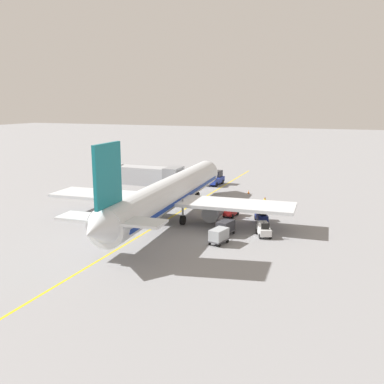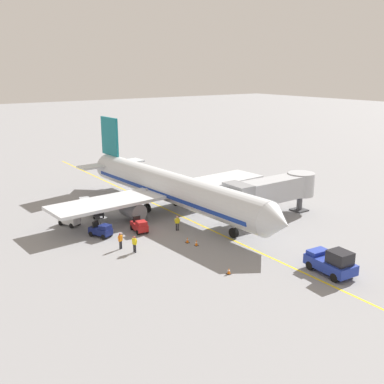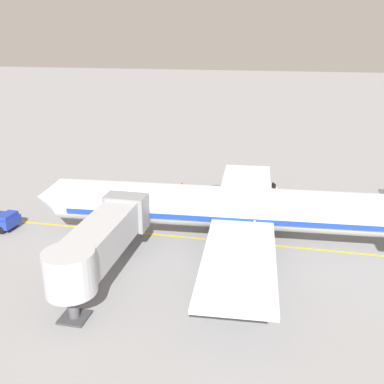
# 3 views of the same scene
# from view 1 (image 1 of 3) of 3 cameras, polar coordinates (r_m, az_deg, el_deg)

# --- Properties ---
(ground_plane) EXTENTS (400.00, 400.00, 0.00)m
(ground_plane) POSITION_cam_1_polar(r_m,az_deg,el_deg) (52.17, -3.05, -3.55)
(ground_plane) COLOR gray
(gate_lead_in_line) EXTENTS (0.24, 80.00, 0.01)m
(gate_lead_in_line) POSITION_cam_1_polar(r_m,az_deg,el_deg) (52.17, -3.05, -3.54)
(gate_lead_in_line) COLOR gold
(gate_lead_in_line) RESTS_ON ground
(parked_airliner) EXTENTS (30.28, 37.34, 10.63)m
(parked_airliner) POSITION_cam_1_polar(r_m,az_deg,el_deg) (50.90, -3.09, -0.25)
(parked_airliner) COLOR silver
(parked_airliner) RESTS_ON ground
(jet_bridge) EXTENTS (12.97, 3.50, 4.98)m
(jet_bridge) POSITION_cam_1_polar(r_m,az_deg,el_deg) (62.59, -7.04, 2.23)
(jet_bridge) COLOR #A8AAAF
(jet_bridge) RESTS_ON ground
(pushback_tractor) EXTENTS (2.52, 4.55, 2.40)m
(pushback_tractor) POSITION_cam_1_polar(r_m,az_deg,el_deg) (73.20, 3.09, 1.85)
(pushback_tractor) COLOR #1E339E
(pushback_tractor) RESTS_ON ground
(baggage_tug_lead) EXTENTS (1.52, 2.62, 1.62)m
(baggage_tug_lead) POSITION_cam_1_polar(r_m,az_deg,el_deg) (53.00, 5.36, -2.54)
(baggage_tug_lead) COLOR #B21E1E
(baggage_tug_lead) RESTS_ON ground
(baggage_tug_trailing) EXTENTS (2.11, 2.77, 1.62)m
(baggage_tug_trailing) POSITION_cam_1_polar(r_m,az_deg,el_deg) (51.02, 9.39, -3.22)
(baggage_tug_trailing) COLOR navy
(baggage_tug_trailing) RESTS_ON ground
(baggage_tug_spare) EXTENTS (2.10, 2.77, 1.62)m
(baggage_tug_spare) POSITION_cam_1_polar(r_m,az_deg,el_deg) (45.68, 9.70, -5.04)
(baggage_tug_spare) COLOR silver
(baggage_tug_spare) RESTS_ON ground
(baggage_cart_front) EXTENTS (1.78, 2.98, 1.58)m
(baggage_cart_front) POSITION_cam_1_polar(r_m,az_deg,el_deg) (45.40, 4.58, -4.70)
(baggage_cart_front) COLOR #4C4C51
(baggage_cart_front) RESTS_ON ground
(baggage_cart_second_in_train) EXTENTS (1.78, 2.98, 1.58)m
(baggage_cart_second_in_train) POSITION_cam_1_polar(r_m,az_deg,el_deg) (42.53, 3.67, -5.84)
(baggage_cart_second_in_train) COLOR #4C4C51
(baggage_cart_second_in_train) RESTS_ON ground
(ground_crew_wing_walker) EXTENTS (0.36, 0.71, 1.69)m
(ground_crew_wing_walker) POSITION_cam_1_polar(r_m,az_deg,el_deg) (56.77, 9.85, -1.44)
(ground_crew_wing_walker) COLOR #232328
(ground_crew_wing_walker) RESTS_ON ground
(ground_crew_loader) EXTENTS (0.71, 0.35, 1.69)m
(ground_crew_loader) POSITION_cam_1_polar(r_m,az_deg,el_deg) (55.10, 10.23, -1.86)
(ground_crew_loader) COLOR #232328
(ground_crew_loader) RESTS_ON ground
(ground_crew_marshaller) EXTENTS (0.69, 0.39, 1.69)m
(ground_crew_marshaller) POSITION_cam_1_polar(r_m,az_deg,el_deg) (55.86, 2.32, -1.48)
(ground_crew_marshaller) COLOR #232328
(ground_crew_marshaller) RESTS_ON ground
(safety_cone_nose_left) EXTENTS (0.36, 0.36, 0.59)m
(safety_cone_nose_left) POSITION_cam_1_polar(r_m,az_deg,el_deg) (59.09, 4.59, -1.43)
(safety_cone_nose_left) COLOR black
(safety_cone_nose_left) RESTS_ON ground
(safety_cone_nose_right) EXTENTS (0.36, 0.36, 0.59)m
(safety_cone_nose_right) POSITION_cam_1_polar(r_m,az_deg,el_deg) (66.49, 7.69, 0.01)
(safety_cone_nose_right) COLOR black
(safety_cone_nose_right) RESTS_ON ground
(safety_cone_wing_tip) EXTENTS (0.36, 0.36, 0.59)m
(safety_cone_wing_tip) POSITION_cam_1_polar(r_m,az_deg,el_deg) (60.27, 4.65, -1.16)
(safety_cone_wing_tip) COLOR black
(safety_cone_wing_tip) RESTS_ON ground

